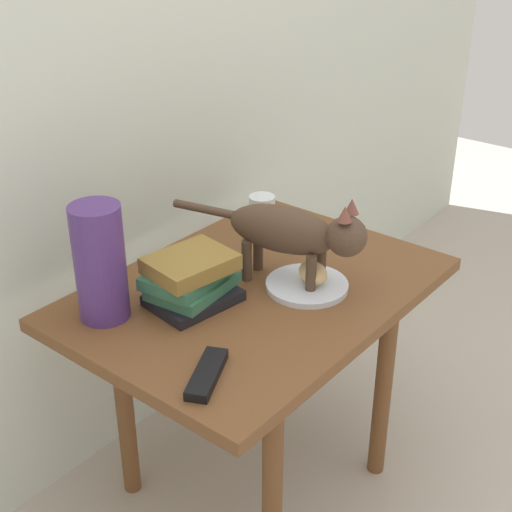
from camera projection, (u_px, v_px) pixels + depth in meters
The scene contains 10 objects.
ground_plane at pixel (256, 478), 1.95m from camera, with size 6.00×6.00×0.00m, color #B2A899.
back_panel at pixel (112, 36), 1.68m from camera, with size 4.00×0.04×2.20m, color silver.
side_table at pixel (256, 316), 1.71m from camera, with size 0.85×0.61×0.59m.
plate at pixel (307, 285), 1.67m from camera, with size 0.19×0.19×0.01m, color silver.
bread_roll at pixel (313, 273), 1.65m from camera, with size 0.08×0.06×0.05m, color #E0BC7A.
cat at pixel (294, 232), 1.63m from camera, with size 0.15×0.47×0.23m.
book_stack at pixel (191, 279), 1.59m from camera, with size 0.21×0.17×0.11m.
green_vase at pixel (100, 263), 1.51m from camera, with size 0.11×0.11×0.26m, color #4C2D72.
candle_jar at pixel (262, 213), 1.95m from camera, with size 0.07×0.07×0.08m.
tv_remote at pixel (207, 374), 1.37m from camera, with size 0.15×0.04×0.02m, color black.
Camera 1 is at (-1.13, -0.91, 1.43)m, focal length 51.20 mm.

